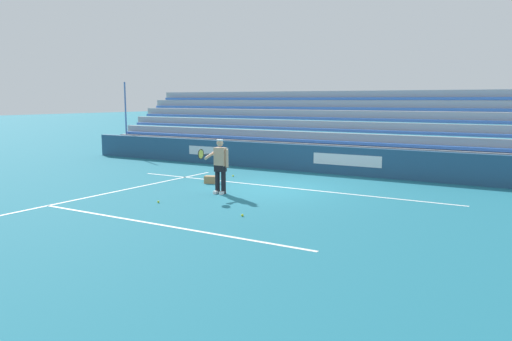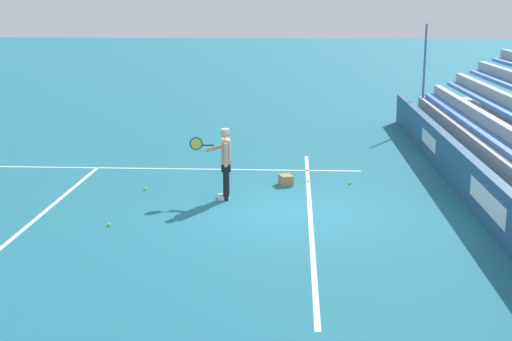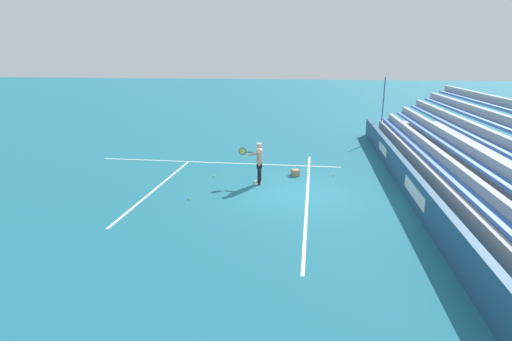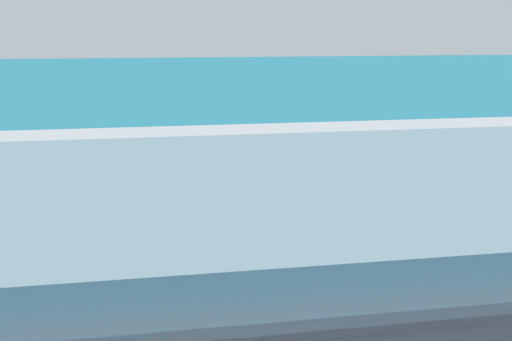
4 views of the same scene
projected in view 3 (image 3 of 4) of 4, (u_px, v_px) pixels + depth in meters
The scene contains 12 objects.
ground_plane at pixel (294, 193), 15.33m from camera, with size 160.00×160.00×0.00m, color #1E6B7F.
court_baseline_white at pixel (307, 194), 15.26m from camera, with size 12.00×0.10×0.01m, color white.
court_sideline_white at pixel (218, 163), 19.79m from camera, with size 0.10×12.00×0.01m, color white.
court_service_line_white at pixel (158, 187), 16.08m from camera, with size 8.22×0.10×0.01m, color white.
back_wall_sponsor_board at pixel (411, 185), 14.61m from camera, with size 25.38×0.25×1.10m.
bleacher_stand at pixel (489, 181), 14.18m from camera, with size 24.11×4.00×3.85m.
tennis_player at pixel (259, 163), 16.28m from camera, with size 0.59×1.02×1.71m.
ball_box_cardboard at pixel (295, 172), 17.65m from camera, with size 0.40×0.30×0.26m, color #A87F51.
tennis_ball_midcourt at pixel (214, 176), 17.46m from camera, with size 0.07×0.07×0.07m, color #CCE533.
tennis_ball_toward_net at pixel (333, 175), 17.60m from camera, with size 0.07×0.07×0.07m, color #CCE533.
tennis_ball_by_box at pixel (190, 199), 14.65m from camera, with size 0.07×0.07×0.07m, color #CCE533.
tennis_ball_on_baseline at pixel (309, 173), 17.87m from camera, with size 0.07×0.07×0.07m, color #CCE533.
Camera 3 is at (-14.56, -0.60, 5.07)m, focal length 28.00 mm.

